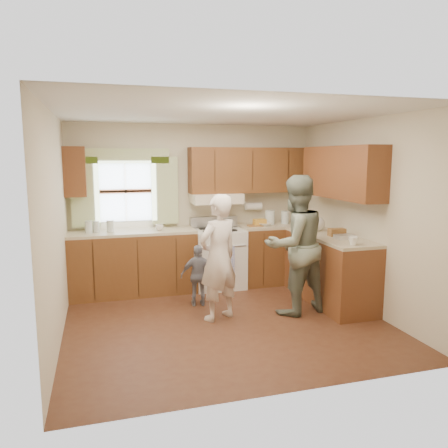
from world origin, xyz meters
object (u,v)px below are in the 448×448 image
object	(u,v)px
child	(199,275)
woman_right	(295,245)
stove	(218,257)
woman_left	(218,258)

from	to	relation	value
child	woman_right	bearing A→B (deg)	160.44
woman_right	child	xyz separation A→B (m)	(-1.13, 0.60, -0.47)
stove	child	distance (m)	0.91
stove	woman_right	size ratio (longest dim) A/B	0.60
stove	woman_right	xyz separation A→B (m)	(0.65, -1.38, 0.43)
woman_left	woman_right	xyz separation A→B (m)	(1.00, -0.05, 0.11)
woman_right	woman_left	bearing A→B (deg)	-15.52
woman_left	child	size ratio (longest dim) A/B	1.87
stove	woman_right	distance (m)	1.58
woman_left	woman_right	bearing A→B (deg)	152.11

